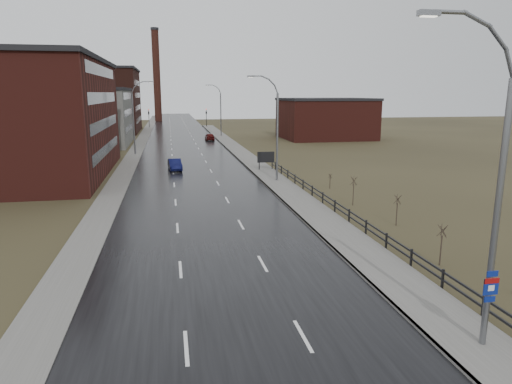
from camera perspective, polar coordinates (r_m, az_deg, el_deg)
name	(u,v)px	position (r m, az deg, el deg)	size (l,w,h in m)	color
road	(187,155)	(72.53, -8.62, 4.61)	(14.00, 300.00, 0.06)	black
sidewalk_right	(277,183)	(49.10, 2.66, 1.18)	(3.20, 180.00, 0.18)	#595651
curb_right	(263,183)	(48.77, 0.92, 1.12)	(0.16, 180.00, 0.18)	slate
sidewalk_left	(133,156)	(72.70, -15.11, 4.36)	(2.40, 260.00, 0.12)	#595651
warehouse_near	(4,118)	(59.82, -28.95, 8.11)	(22.44, 28.56, 13.50)	#471914
warehouse_mid	(84,117)	(91.27, -20.69, 8.81)	(16.32, 20.40, 10.50)	slate
warehouse_far	(83,100)	(121.60, -20.77, 10.65)	(26.52, 24.48, 15.50)	#331611
building_right	(325,118)	(99.61, 8.67, 9.09)	(18.36, 16.32, 8.50)	#471914
smokestack	(157,75)	(162.01, -12.32, 14.10)	(2.70, 2.70, 30.70)	#331611
streetlight_main	(491,193)	(18.08, 27.35, -0.13)	(3.91, 0.29, 12.11)	slate
streetlight_right_mid	(275,128)	(49.27, 2.34, 7.97)	(3.36, 0.28, 11.35)	slate
streetlight_left	(135,117)	(74.13, -14.86, 9.01)	(3.36, 0.28, 11.35)	slate
streetlight_right_far	(219,110)	(102.53, -4.59, 10.16)	(3.36, 0.28, 11.35)	slate
guardrail	(353,217)	(33.98, 12.00, -3.02)	(0.10, 53.05, 1.10)	black
shrub_c	(441,244)	(27.64, 22.16, -6.04)	(0.56, 0.59, 2.38)	#382D23
shrub_d	(397,209)	(34.78, 17.22, -2.09)	(0.55, 0.58, 2.30)	#382D23
shrub_e	(353,190)	(40.07, 12.09, 0.23)	(0.60, 0.63, 2.54)	#382D23
shrub_f	(330,181)	(46.80, 9.24, 1.39)	(0.38, 0.40, 1.55)	#382D23
billboard	(266,158)	(56.92, 1.23, 4.31)	(2.16, 0.17, 2.40)	black
traffic_light_left	(149,111)	(132.06, -13.28, 9.80)	(0.58, 2.73, 5.30)	black
traffic_light_right	(206,111)	(132.38, -6.24, 10.06)	(0.58, 2.73, 5.30)	black
car_near	(175,165)	(58.10, -10.11, 3.35)	(1.50, 4.30, 1.42)	#0B0E3A
car_far	(210,137)	(94.24, -5.81, 6.86)	(1.79, 4.45, 1.52)	#450C0B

